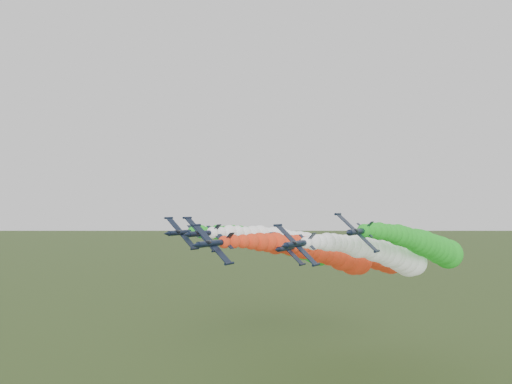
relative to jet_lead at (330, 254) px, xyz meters
The scene contains 6 objects.
jet_lead is the anchor object (origin of this frame).
jet_inner_left 14.30m from the jet_lead, 130.19° to the left, with size 14.01×76.64×17.20m.
jet_inner_right 15.73m from the jet_lead, 23.69° to the left, with size 13.44×75.93×16.49m.
jet_outer_left 22.56m from the jet_lead, 141.02° to the left, with size 13.99×76.63×17.18m.
jet_outer_right 26.68m from the jet_lead, 33.84° to the left, with size 13.78×76.42×16.97m.
jet_trail 24.87m from the jet_lead, 83.91° to the left, with size 13.32×75.95×16.51m.
Camera 1 is at (49.06, -78.87, 47.40)m, focal length 35.00 mm.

